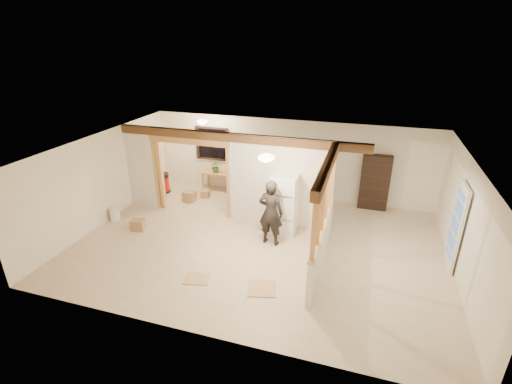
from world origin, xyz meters
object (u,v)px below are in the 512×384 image
(work_table, at_px, (219,181))
(shop_vac, at_px, (162,183))
(bookshelf, at_px, (375,182))
(refrigerator, at_px, (284,204))
(woman, at_px, (271,213))

(work_table, height_order, shop_vac, work_table)
(bookshelf, bearing_deg, refrigerator, -135.21)
(refrigerator, bearing_deg, shop_vac, 162.50)
(refrigerator, xyz_separation_m, shop_vac, (-4.49, 1.42, -0.47))
(work_table, bearing_deg, refrigerator, -40.01)
(shop_vac, distance_m, bookshelf, 6.80)
(refrigerator, height_order, shop_vac, refrigerator)
(bookshelf, bearing_deg, woman, -129.84)
(shop_vac, xyz_separation_m, bookshelf, (6.73, 0.80, 0.51))
(woman, xyz_separation_m, shop_vac, (-4.31, 2.09, -0.52))
(work_table, xyz_separation_m, shop_vac, (-1.76, -0.70, -0.00))
(woman, bearing_deg, bookshelf, -124.63)
(woman, relative_size, work_table, 1.60)
(shop_vac, bearing_deg, bookshelf, 6.82)
(refrigerator, bearing_deg, woman, -104.77)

